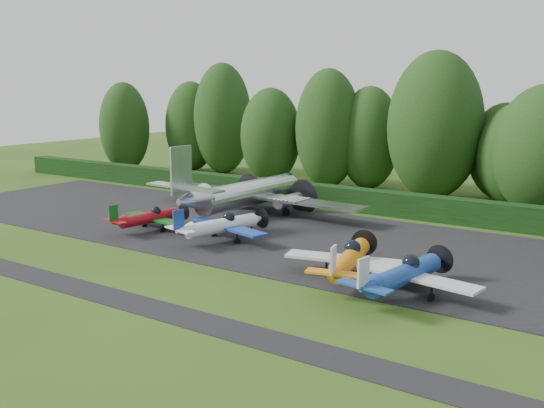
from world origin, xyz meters
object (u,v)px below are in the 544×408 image
Objects in this scene: transport_plane at (247,193)px; light_plane_white at (222,225)px; light_plane_red at (150,217)px; light_plane_orange at (350,259)px; light_plane_blue at (404,274)px.

transport_plane reaches higher than light_plane_white.
light_plane_orange is (17.83, -2.36, 0.21)m from light_plane_red.
light_plane_orange reaches higher than light_plane_blue.
transport_plane reaches higher than light_plane_red.
light_plane_blue is at bearing -36.97° from transport_plane.
transport_plane reaches higher than light_plane_blue.
transport_plane reaches higher than light_plane_orange.
transport_plane is 2.57× the size of light_plane_orange.
transport_plane is at bearing 157.21° from light_plane_orange.
light_plane_blue is (14.90, -3.79, 0.06)m from light_plane_white.
light_plane_blue is (3.56, -0.97, -0.01)m from light_plane_orange.
light_plane_blue is at bearing -29.18° from light_plane_white.
transport_plane is at bearing 99.85° from light_plane_white.
light_plane_orange is 3.69m from light_plane_blue.
transport_plane is 9.11m from light_plane_white.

